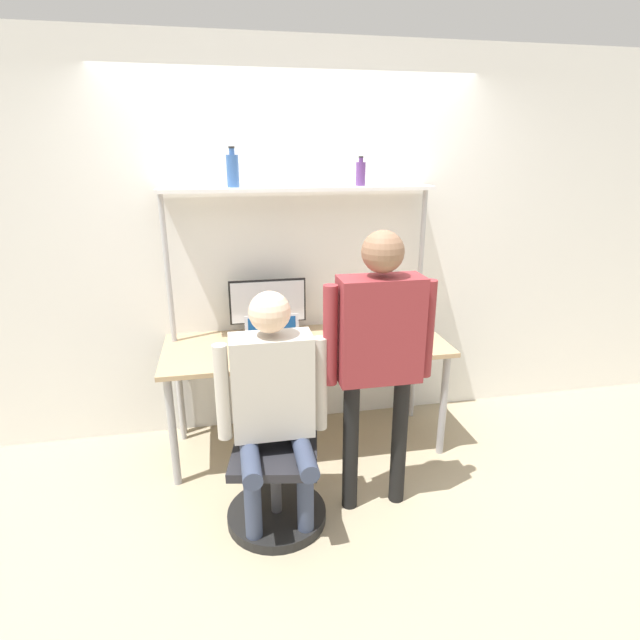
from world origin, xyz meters
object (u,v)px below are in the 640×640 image
cell_phone (320,349)px  monitor (268,305)px  office_chair (276,473)px  person_seated (273,395)px  bottle_blue (233,170)px  laptop (273,343)px  person_standing (379,340)px  bottle_purple (361,173)px

cell_phone → monitor: bearing=130.4°
office_chair → person_seated: bearing=-99.5°
person_seated → bottle_blue: 1.47m
monitor → cell_phone: 0.51m
laptop → person_seated: 0.65m
person_standing → bottle_blue: 1.44m
person_standing → bottle_purple: (0.14, 0.94, 0.82)m
cell_phone → person_seated: 0.73m
monitor → bottle_blue: bottle_blue is taller
bottle_blue → laptop: bearing=-60.4°
office_chair → cell_phone: bearing=57.8°
laptop → bottle_purple: bottle_purple is taller
bottle_blue → person_seated: bearing=-83.2°
office_chair → person_seated: 0.51m
person_standing → office_chair: bearing=179.4°
bottle_purple → laptop: bearing=-152.8°
cell_phone → person_standing: (0.21, -0.59, 0.27)m
cell_phone → person_standing: 0.68m
cell_phone → office_chair: size_ratio=0.16×
person_seated → person_standing: bearing=3.9°
monitor → cell_phone: monitor is taller
laptop → person_seated: size_ratio=0.26×
laptop → person_seated: bearing=-96.3°
bottle_purple → bottle_blue: (-0.84, -0.00, 0.03)m
bottle_blue → cell_phone: bearing=-35.5°
monitor → person_standing: 1.07m
person_seated → bottle_purple: bearing=53.7°
laptop → office_chair: 0.82m
laptop → person_standing: (0.51, -0.61, 0.21)m
cell_phone → bottle_blue: 1.27m
person_seated → person_standing: 0.63m
person_seated → bottle_blue: size_ratio=5.42×
laptop → bottle_blue: 1.12m
bottle_purple → monitor: bearing=180.0°
monitor → bottle_purple: (0.64, -0.00, 0.87)m
laptop → monitor: bearing=89.4°
laptop → cell_phone: laptop is taller
person_standing → bottle_blue: bearing=126.6°
person_standing → person_seated: bearing=-176.1°
cell_phone → person_seated: size_ratio=0.11×
person_seated → office_chair: bearing=80.5°
laptop → bottle_blue: bottle_blue is taller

